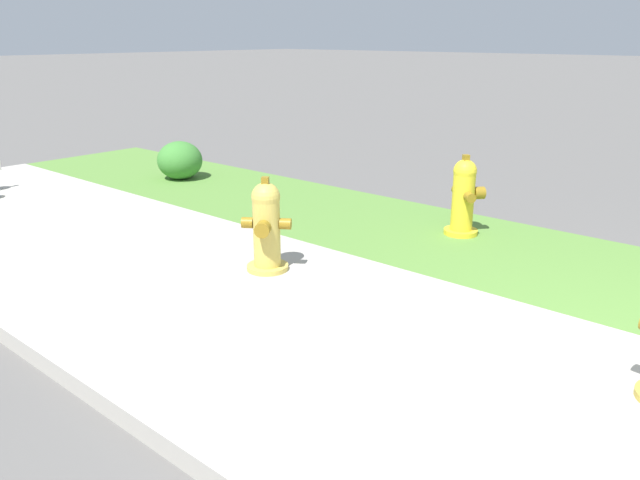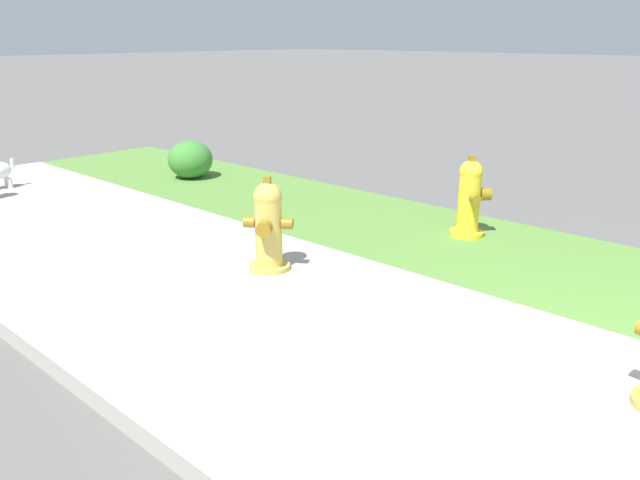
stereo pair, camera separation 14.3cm
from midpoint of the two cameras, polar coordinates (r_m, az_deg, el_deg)
name	(u,v)px [view 2 (the right image)]	position (r m, az deg, el deg)	size (l,w,h in m)	color
fire_hydrant_mid_block	(469,198)	(6.06, 14.17, 3.75)	(0.36, 0.36, 0.78)	yellow
fire_hydrant_at_driveway	(268,226)	(5.01, -3.94, 1.25)	(0.38, 0.37, 0.78)	gold
shrub_bush_mid_verge	(190,159)	(8.55, -11.31, 7.23)	(0.59, 0.59, 0.50)	#3D7F33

